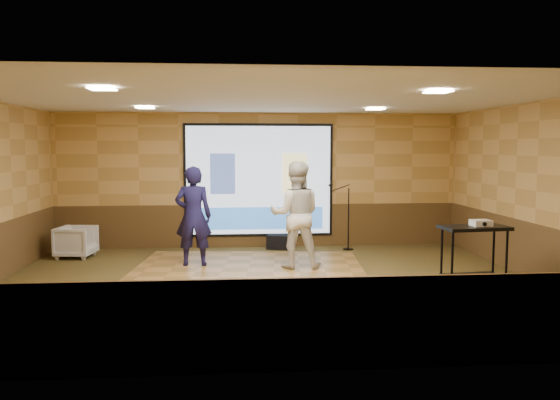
{
  "coord_description": "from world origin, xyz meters",
  "views": [
    {
      "loc": [
        -0.51,
        -8.71,
        2.22
      ],
      "look_at": [
        0.27,
        0.88,
        1.3
      ],
      "focal_mm": 35.0,
      "sensor_mm": 36.0,
      "label": 1
    }
  ],
  "objects": [
    {
      "name": "banquet_chair",
      "position": [
        -3.75,
        2.52,
        0.32
      ],
      "size": [
        0.79,
        0.78,
        0.65
      ],
      "primitive_type": "imported",
      "rotation": [
        0.0,
        0.0,
        1.44
      ],
      "color": "gray",
      "rests_on": "ground"
    },
    {
      "name": "room_shell",
      "position": [
        0.0,
        0.0,
        2.09
      ],
      "size": [
        9.04,
        7.04,
        3.02
      ],
      "color": "tan",
      "rests_on": "ground"
    },
    {
      "name": "wainscot_back",
      "position": [
        0.0,
        3.48,
        0.47
      ],
      "size": [
        9.0,
        0.04,
        0.95
      ],
      "primitive_type": "cube",
      "color": "#4F391A",
      "rests_on": "ground"
    },
    {
      "name": "dance_floor",
      "position": [
        -0.29,
        1.15,
        0.01
      ],
      "size": [
        4.44,
        3.54,
        0.03
      ],
      "primitive_type": "cube",
      "rotation": [
        0.0,
        0.0,
        -0.09
      ],
      "color": "#A4753C",
      "rests_on": "ground"
    },
    {
      "name": "av_table",
      "position": [
        3.09,
        -0.79,
        0.75
      ],
      "size": [
        0.99,
        0.52,
        1.04
      ],
      "rotation": [
        0.0,
        0.0,
        0.1
      ],
      "color": "black",
      "rests_on": "ground"
    },
    {
      "name": "wainscot_right",
      "position": [
        4.48,
        0.0,
        0.47
      ],
      "size": [
        0.04,
        7.0,
        0.95
      ],
      "primitive_type": "cube",
      "color": "#4F391A",
      "rests_on": "ground"
    },
    {
      "name": "downlight_ne",
      "position": [
        2.2,
        1.8,
        2.97
      ],
      "size": [
        0.32,
        0.32,
        0.02
      ],
      "primitive_type": "cube",
      "color": "#FFE5BF",
      "rests_on": "room_shell"
    },
    {
      "name": "downlight_sw",
      "position": [
        -2.2,
        -1.5,
        2.97
      ],
      "size": [
        0.32,
        0.32,
        0.02
      ],
      "primitive_type": "cube",
      "color": "#FFE5BF",
      "rests_on": "room_shell"
    },
    {
      "name": "projector",
      "position": [
        3.18,
        -0.81,
        1.09
      ],
      "size": [
        0.29,
        0.25,
        0.09
      ],
      "primitive_type": "cube",
      "rotation": [
        0.0,
        0.0,
        0.06
      ],
      "color": "silver",
      "rests_on": "av_table"
    },
    {
      "name": "player_right",
      "position": [
        0.58,
        1.14,
        1.0
      ],
      "size": [
        1.0,
        0.81,
        1.95
      ],
      "primitive_type": "imported",
      "rotation": [
        0.0,
        0.0,
        3.06
      ],
      "color": "silver",
      "rests_on": "dance_floor"
    },
    {
      "name": "mic_stand",
      "position": [
        1.88,
        2.93,
        0.49
      ],
      "size": [
        0.57,
        0.23,
        1.46
      ],
      "rotation": [
        0.0,
        0.0,
        -0.29
      ],
      "color": "black",
      "rests_on": "ground"
    },
    {
      "name": "wainscot_front",
      "position": [
        0.0,
        -3.48,
        0.47
      ],
      "size": [
        9.0,
        0.04,
        0.95
      ],
      "primitive_type": "cube",
      "color": "#4F391A",
      "rests_on": "ground"
    },
    {
      "name": "downlight_se",
      "position": [
        2.2,
        -1.5,
        2.97
      ],
      "size": [
        0.32,
        0.32,
        0.02
      ],
      "primitive_type": "cube",
      "color": "#FFE5BF",
      "rests_on": "room_shell"
    },
    {
      "name": "player_left",
      "position": [
        -1.3,
        1.45,
        0.96
      ],
      "size": [
        0.68,
        0.45,
        1.86
      ],
      "primitive_type": "imported",
      "rotation": [
        0.0,
        0.0,
        3.13
      ],
      "color": "#171440",
      "rests_on": "dance_floor"
    },
    {
      "name": "downlight_nw",
      "position": [
        -2.2,
        1.8,
        2.97
      ],
      "size": [
        0.32,
        0.32,
        0.02
      ],
      "primitive_type": "cube",
      "color": "#FFE5BF",
      "rests_on": "room_shell"
    },
    {
      "name": "projector_screen",
      "position": [
        0.0,
        3.44,
        1.47
      ],
      "size": [
        3.32,
        0.06,
        2.52
      ],
      "color": "black",
      "rests_on": "room_shell"
    },
    {
      "name": "ground",
      "position": [
        0.0,
        0.0,
        0.0
      ],
      "size": [
        9.0,
        9.0,
        0.0
      ],
      "primitive_type": "plane",
      "color": "#333B1B",
      "rests_on": "ground"
    },
    {
      "name": "duffel_bag",
      "position": [
        0.43,
        3.14,
        0.16
      ],
      "size": [
        0.57,
        0.46,
        0.31
      ],
      "primitive_type": "cube",
      "rotation": [
        0.0,
        0.0,
        -0.28
      ],
      "color": "black",
      "rests_on": "ground"
    }
  ]
}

